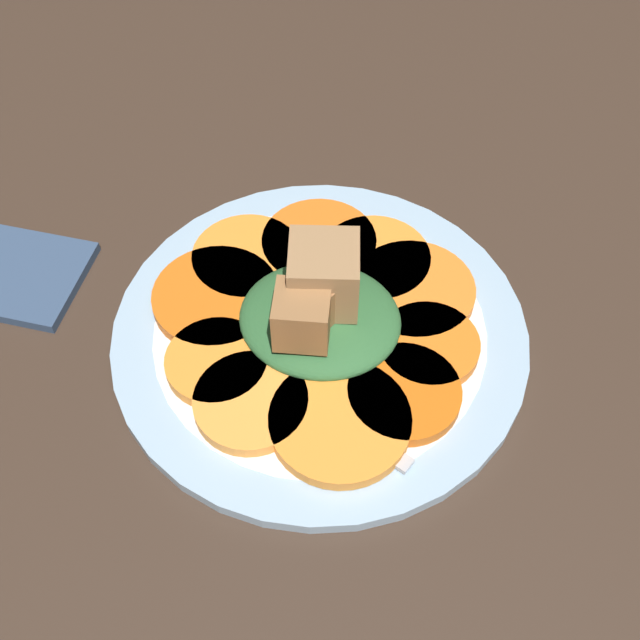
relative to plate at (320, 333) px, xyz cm
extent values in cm
cube|color=#38281E|center=(0.00, 0.00, -1.52)|extent=(120.00, 120.00, 2.00)
cylinder|color=#99B7D1|center=(0.00, 0.00, -0.02)|extent=(29.53, 29.53, 1.00)
cylinder|color=white|center=(0.00, 0.00, 0.03)|extent=(23.62, 23.62, 1.00)
cylinder|color=orange|center=(3.10, -7.29, 1.07)|extent=(9.28, 9.28, 0.97)
cylinder|color=#D45F12|center=(6.75, -4.20, 1.07)|extent=(7.58, 7.58, 0.97)
cylinder|color=orange|center=(7.71, 0.42, 1.07)|extent=(7.06, 7.06, 0.97)
cylinder|color=orange|center=(5.84, 4.58, 1.07)|extent=(9.04, 9.04, 0.97)
cylinder|color=orange|center=(2.55, 6.85, 1.07)|extent=(8.34, 8.34, 0.97)
cylinder|color=orange|center=(-1.89, 7.46, 1.07)|extent=(8.73, 8.73, 0.97)
cylinder|color=orange|center=(-6.78, 4.74, 1.07)|extent=(8.26, 8.26, 0.97)
cylinder|color=orange|center=(-7.87, 0.59, 1.07)|extent=(9.22, 9.22, 0.97)
cylinder|color=orange|center=(-6.08, -4.78, 1.07)|extent=(7.01, 7.01, 0.97)
cylinder|color=#F99539|center=(-2.91, -7.26, 1.07)|extent=(7.60, 7.60, 0.97)
ellipsoid|color=#2D6033|center=(0.00, 0.00, 1.74)|extent=(11.37, 10.23, 2.31)
cube|color=olive|center=(-0.65, -2.24, 4.72)|extent=(4.14, 4.14, 3.65)
cube|color=olive|center=(-0.04, -0.08, 4.52)|extent=(4.40, 4.40, 3.24)
cube|color=#9E754C|center=(-0.47, 1.07, 5.23)|extent=(5.54, 5.54, 4.67)
cube|color=#B2B2B7|center=(2.82, -6.96, 0.78)|extent=(10.90, 5.68, 0.40)
cube|color=#B2B2B7|center=(-3.04, -4.34, 0.78)|extent=(2.21, 2.68, 0.40)
cube|color=#B2B2B7|center=(-6.14, -4.04, 0.78)|extent=(4.24, 2.12, 0.40)
cube|color=#B2B2B7|center=(-5.87, -3.44, 0.78)|extent=(4.24, 2.12, 0.40)
cube|color=#B2B2B7|center=(-5.60, -2.83, 0.78)|extent=(4.24, 2.12, 0.40)
cube|color=#B2B2B7|center=(-5.32, -2.22, 0.78)|extent=(4.24, 2.12, 0.40)
camera|label=1|loc=(7.98, -32.80, 46.18)|focal=45.00mm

